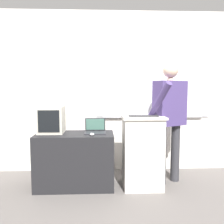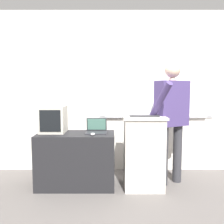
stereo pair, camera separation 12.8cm
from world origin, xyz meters
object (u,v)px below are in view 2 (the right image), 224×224
laptop (96,129)px  wireless_keyboard (143,116)px  lectern_podium (143,152)px  person_presenter (171,113)px  computer_mouse_by_laptop (92,134)px  crt_monitor (52,119)px  side_desk (76,160)px

laptop → wireless_keyboard: (0.66, -0.19, 0.21)m
lectern_podium → person_presenter: (0.42, 0.14, 0.53)m
computer_mouse_by_laptop → wireless_keyboard: bearing=2.2°
lectern_podium → person_presenter: size_ratio=0.58×
computer_mouse_by_laptop → crt_monitor: size_ratio=0.26×
wireless_keyboard → side_desk: bearing=172.7°
person_presenter → wireless_keyboard: person_presenter is taller
crt_monitor → lectern_podium: bearing=-6.0°
laptop → computer_mouse_by_laptop: (-0.04, -0.21, -0.04)m
side_desk → computer_mouse_by_laptop: 0.49m
person_presenter → wireless_keyboard: size_ratio=4.48×
laptop → crt_monitor: (-0.62, 0.01, 0.14)m
laptop → lectern_podium: bearing=-10.6°
side_desk → wireless_keyboard: (0.94, -0.12, 0.64)m
person_presenter → laptop: 1.10m
crt_monitor → side_desk: bearing=-12.9°
lectern_podium → computer_mouse_by_laptop: 0.75m
side_desk → laptop: size_ratio=3.63×
lectern_podium → side_desk: (-0.95, 0.06, -0.13)m
side_desk → person_presenter: size_ratio=0.61×
side_desk → laptop: bearing=13.1°
lectern_podium → crt_monitor: crt_monitor is taller
lectern_podium → crt_monitor: size_ratio=2.66×
person_presenter → laptop: size_ratio=5.90×
side_desk → laptop: 0.52m
computer_mouse_by_laptop → crt_monitor: (-0.58, 0.22, 0.17)m
side_desk → person_presenter: person_presenter is taller
laptop → person_presenter: bearing=1.0°
lectern_podium → computer_mouse_by_laptop: bearing=-172.7°
laptop → crt_monitor: size_ratio=0.78×
side_desk → computer_mouse_by_laptop: (0.25, -0.15, 0.40)m
laptop → computer_mouse_by_laptop: laptop is taller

